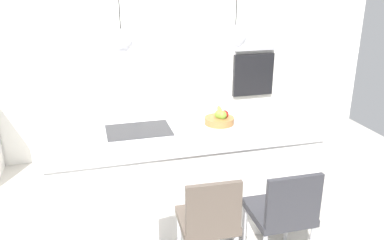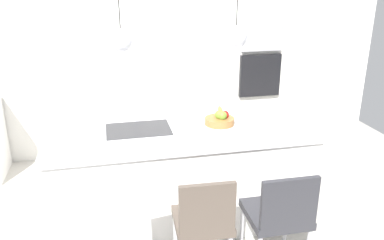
# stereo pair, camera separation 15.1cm
# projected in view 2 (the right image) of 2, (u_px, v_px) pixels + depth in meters

# --- Properties ---
(floor) EXTENTS (6.60, 6.60, 0.00)m
(floor) POSITION_uv_depth(u_px,v_px,m) (182.00, 214.00, 3.87)
(floor) COLOR #BCB7AD
(floor) RESTS_ON ground
(back_wall) EXTENTS (6.00, 0.10, 2.60)m
(back_wall) POSITION_uv_depth(u_px,v_px,m) (156.00, 52.00, 4.94)
(back_wall) COLOR silver
(back_wall) RESTS_ON ground
(kitchen_island) EXTENTS (2.35, 1.02, 0.93)m
(kitchen_island) POSITION_uv_depth(u_px,v_px,m) (182.00, 172.00, 3.71)
(kitchen_island) COLOR white
(kitchen_island) RESTS_ON ground
(sink_basin) EXTENTS (0.56, 0.40, 0.02)m
(sink_basin) POSITION_uv_depth(u_px,v_px,m) (138.00, 130.00, 3.47)
(sink_basin) COLOR #2D2D30
(sink_basin) RESTS_ON kitchen_island
(faucet) EXTENTS (0.02, 0.17, 0.22)m
(faucet) POSITION_uv_depth(u_px,v_px,m) (136.00, 107.00, 3.62)
(faucet) COLOR silver
(faucet) RESTS_ON kitchen_island
(fruit_bowl) EXTENTS (0.27, 0.27, 0.15)m
(fruit_bowl) POSITION_uv_depth(u_px,v_px,m) (220.00, 119.00, 3.58)
(fruit_bowl) COLOR #9E6B38
(fruit_bowl) RESTS_ON kitchen_island
(microwave) EXTENTS (0.54, 0.08, 0.34)m
(microwave) POSITION_uv_depth(u_px,v_px,m) (262.00, 37.00, 5.10)
(microwave) COLOR #9E9EA3
(microwave) RESTS_ON back_wall
(oven) EXTENTS (0.56, 0.08, 0.56)m
(oven) POSITION_uv_depth(u_px,v_px,m) (260.00, 75.00, 5.27)
(oven) COLOR black
(oven) RESTS_ON back_wall
(chair_near) EXTENTS (0.52, 0.50, 0.88)m
(chair_near) POSITION_uv_depth(u_px,v_px,m) (116.00, 234.00, 2.77)
(chair_near) COLOR silver
(chair_near) RESTS_ON ground
(chair_middle) EXTENTS (0.44, 0.43, 0.88)m
(chair_middle) POSITION_uv_depth(u_px,v_px,m) (204.00, 220.00, 2.90)
(chair_middle) COLOR brown
(chair_middle) RESTS_ON ground
(chair_far) EXTENTS (0.46, 0.47, 0.86)m
(chair_far) POSITION_uv_depth(u_px,v_px,m) (279.00, 213.00, 3.03)
(chair_far) COLOR #333338
(chair_far) RESTS_ON ground
(pendant_light_left) EXTENTS (0.19, 0.19, 0.79)m
(pendant_light_left) POSITION_uv_depth(u_px,v_px,m) (121.00, 40.00, 3.18)
(pendant_light_left) COLOR silver
(pendant_light_right) EXTENTS (0.19, 0.19, 0.79)m
(pendant_light_right) POSITION_uv_depth(u_px,v_px,m) (236.00, 36.00, 3.38)
(pendant_light_right) COLOR silver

